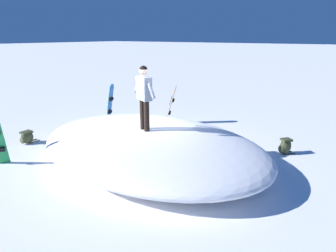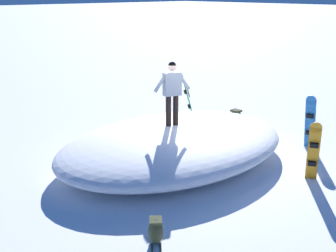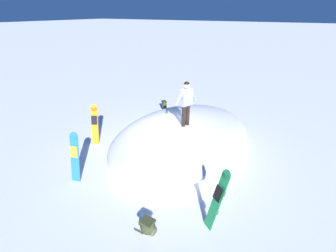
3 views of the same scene
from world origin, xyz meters
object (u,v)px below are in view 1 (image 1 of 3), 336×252
at_px(snowboard_secondary_upright, 171,104).
at_px(snowboard_tertiary_upright, 110,103).
at_px(snowboarder_standing, 144,93).
at_px(backpack_near, 27,137).
at_px(backpack_far, 285,146).

bearing_deg(snowboard_secondary_upright, snowboard_tertiary_upright, 121.59).
height_order(snowboarder_standing, backpack_near, snowboarder_standing).
bearing_deg(snowboarder_standing, snowboard_secondary_upright, 22.65).
bearing_deg(snowboard_tertiary_upright, backpack_far, -83.77).
bearing_deg(backpack_near, backpack_far, -61.55).
xyz_separation_m(snowboard_secondary_upright, backpack_near, (-4.30, 2.63, -0.57)).
distance_m(snowboard_secondary_upright, snowboard_tertiary_upright, 2.35).
relative_size(snowboard_secondary_upright, snowboard_tertiary_upright, 0.97).
distance_m(snowboard_secondary_upright, backpack_near, 5.07).
xyz_separation_m(snowboarder_standing, snowboard_secondary_upright, (3.25, 1.36, -1.13)).
bearing_deg(backpack_near, snowboard_tertiary_upright, -11.50).
xyz_separation_m(snowboard_secondary_upright, backpack_far, (-0.54, -4.32, -0.53)).
bearing_deg(snowboarder_standing, backpack_far, -47.53).
relative_size(snowboard_tertiary_upright, backpack_far, 3.12).
height_order(snowboarder_standing, snowboard_secondary_upright, snowboarder_standing).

